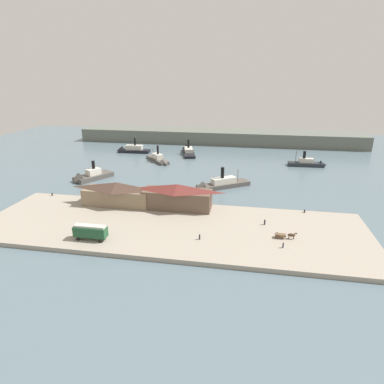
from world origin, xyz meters
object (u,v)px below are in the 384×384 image
(horse_cart, at_px, (285,235))
(ferry_approaching_east, at_px, (310,164))
(ferry_shed_customs_shed, at_px, (117,193))
(mooring_post_west, at_px, (305,211))
(mooring_post_center_west, at_px, (52,194))
(pedestrian_by_tram, at_px, (283,245))
(ferry_approaching_west, at_px, (89,177))
(street_tram, at_px, (90,231))
(pedestrian_walking_east, at_px, (200,237))
(ferry_departing_north, at_px, (131,150))
(ferry_moored_west, at_px, (159,160))
(ferry_shed_west_terminal, at_px, (177,196))
(ferry_near_quay, at_px, (188,151))
(pedestrian_standing_center, at_px, (265,222))
(ferry_outer_harbor, at_px, (217,185))

(horse_cart, distance_m, ferry_approaching_east, 84.37)
(ferry_shed_customs_shed, xyz_separation_m, mooring_post_west, (59.94, 3.77, -3.41))
(mooring_post_west, bearing_deg, mooring_post_center_west, 179.99)
(pedestrian_by_tram, height_order, mooring_post_west, pedestrian_by_tram)
(mooring_post_center_west, distance_m, ferry_approaching_west, 23.29)
(ferry_approaching_west, bearing_deg, ferry_shed_customs_shed, -48.41)
(street_tram, xyz_separation_m, pedestrian_walking_east, (27.88, 4.99, -1.64))
(ferry_shed_customs_shed, relative_size, pedestrian_by_tram, 14.60)
(pedestrian_by_tram, height_order, mooring_post_center_west, pedestrian_by_tram)
(horse_cart, distance_m, pedestrian_walking_east, 22.35)
(ferry_approaching_west, relative_size, ferry_departing_north, 0.95)
(pedestrian_walking_east, xyz_separation_m, mooring_post_west, (29.39, 23.58, -0.28))
(ferry_approaching_east, distance_m, ferry_departing_north, 97.18)
(mooring_post_west, relative_size, ferry_moored_west, 0.05)
(ferry_shed_west_terminal, distance_m, ferry_approaching_west, 51.56)
(ferry_approaching_east, bearing_deg, ferry_moored_west, -175.77)
(ferry_departing_north, bearing_deg, ferry_shed_customs_shed, -72.57)
(pedestrian_by_tram, bearing_deg, ferry_near_quay, 112.74)
(ferry_moored_west, bearing_deg, ferry_near_quay, 66.94)
(ferry_shed_west_terminal, bearing_deg, ferry_near_quay, 98.64)
(street_tram, relative_size, ferry_near_quay, 0.34)
(ferry_shed_west_terminal, relative_size, ferry_moored_west, 1.20)
(ferry_shed_customs_shed, xyz_separation_m, ferry_approaching_west, (-23.92, 26.95, -3.70))
(pedestrian_standing_center, bearing_deg, ferry_shed_west_terminal, 163.84)
(ferry_approaching_west, bearing_deg, ferry_near_quay, 62.12)
(mooring_post_west, distance_m, ferry_near_quay, 97.42)
(ferry_shed_west_terminal, relative_size, ferry_near_quay, 0.86)
(pedestrian_by_tram, relative_size, pedestrian_walking_east, 0.96)
(pedestrian_walking_east, relative_size, ferry_near_quay, 0.06)
(street_tram, xyz_separation_m, mooring_post_center_west, (-29.03, 28.59, -1.92))
(ferry_shed_west_terminal, relative_size, pedestrian_standing_center, 12.71)
(mooring_post_center_west, xyz_separation_m, ferry_outer_harbor, (56.64, 22.37, -0.31))
(ferry_shed_west_terminal, xyz_separation_m, ferry_near_quay, (-12.95, 85.26, -4.13))
(mooring_post_west, bearing_deg, pedestrian_walking_east, -141.25)
(mooring_post_west, distance_m, ferry_departing_north, 115.06)
(pedestrian_standing_center, relative_size, ferry_moored_west, 0.09)
(ferry_shed_customs_shed, relative_size, ferry_approaching_east, 1.23)
(mooring_post_west, relative_size, ferry_approaching_west, 0.05)
(mooring_post_west, height_order, ferry_moored_west, ferry_moored_west)
(ferry_approaching_west, bearing_deg, mooring_post_west, -15.45)
(ferry_shed_west_terminal, distance_m, ferry_near_quay, 86.34)
(pedestrian_by_tram, relative_size, ferry_outer_harbor, 0.07)
(pedestrian_by_tram, bearing_deg, pedestrian_standing_center, 107.81)
(ferry_shed_customs_shed, relative_size, pedestrian_walking_east, 14.08)
(pedestrian_walking_east, bearing_deg, ferry_outer_harbor, 90.34)
(pedestrian_standing_center, height_order, pedestrian_walking_east, pedestrian_standing_center)
(mooring_post_west, bearing_deg, pedestrian_by_tram, -108.92)
(ferry_shed_customs_shed, distance_m, ferry_shed_west_terminal, 20.10)
(ferry_shed_customs_shed, distance_m, ferry_moored_west, 61.84)
(pedestrian_by_tram, distance_m, ferry_approaching_east, 89.67)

